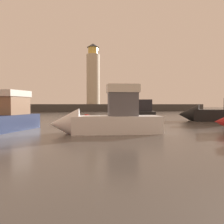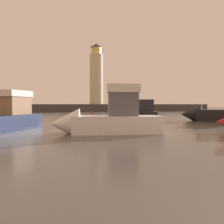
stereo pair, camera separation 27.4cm
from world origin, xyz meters
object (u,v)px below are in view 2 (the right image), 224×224
Objects in this scene: lighthouse at (96,76)px; motorboat_3 at (145,114)px; motorboat_0 at (2,118)px; mooring_buoy at (88,120)px; motorboat_2 at (216,114)px; motorboat_4 at (103,119)px.

lighthouse is 2.02× the size of motorboat_3.
motorboat_3 is at bearing -89.90° from lighthouse.
motorboat_0 is at bearing -152.49° from motorboat_3.
motorboat_3 is (14.27, 7.43, -0.19)m from motorboat_0.
mooring_buoy is (6.82, 3.47, -0.48)m from motorboat_0.
motorboat_2 is 16.83m from motorboat_4.
motorboat_4 is (-7.04, -47.11, -9.33)m from lighthouse.
motorboat_0 reaches higher than motorboat_3.
lighthouse is 41.62m from motorboat_2.
lighthouse is 2.40× the size of motorboat_0.
motorboat_0 is 7.58m from motorboat_4.
motorboat_2 is (22.29, 4.91, -0.13)m from motorboat_0.
lighthouse is at bearing 81.50° from motorboat_4.
motorboat_4 reaches higher than mooring_buoy.
motorboat_4 is at bearing -98.50° from lighthouse.
lighthouse is 48.54m from motorboat_4.
motorboat_0 is 0.85× the size of motorboat_2.
motorboat_2 is 7.98× the size of mooring_buoy.
motorboat_0 is 0.84× the size of motorboat_3.
motorboat_2 is 8.40m from motorboat_3.
motorboat_2 reaches higher than motorboat_3.
motorboat_2 is at bearing -78.50° from lighthouse.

